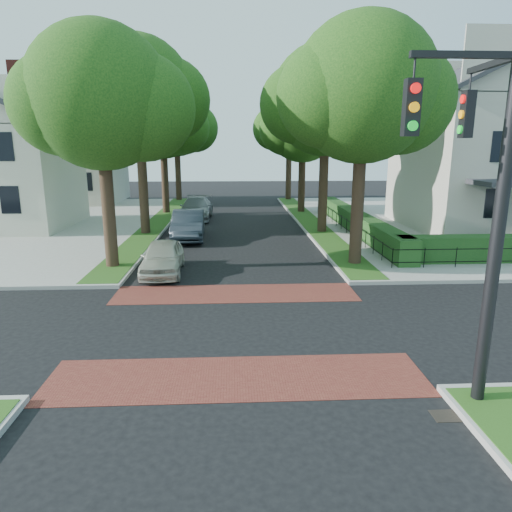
{
  "coord_description": "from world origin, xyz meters",
  "views": [
    {
      "loc": [
        -0.04,
        -13.09,
        5.37
      ],
      "look_at": [
        0.73,
        2.54,
        1.6
      ],
      "focal_mm": 32.0,
      "sensor_mm": 36.0,
      "label": 1
    }
  ],
  "objects_px": {
    "traffic_signal": "(488,182)",
    "parked_car_rear": "(196,209)",
    "parked_car_middle": "(188,225)",
    "parked_car_front": "(163,257)"
  },
  "relations": [
    {
      "from": "traffic_signal",
      "to": "parked_car_rear",
      "type": "height_order",
      "value": "traffic_signal"
    },
    {
      "from": "traffic_signal",
      "to": "parked_car_front",
      "type": "height_order",
      "value": "traffic_signal"
    },
    {
      "from": "traffic_signal",
      "to": "parked_car_front",
      "type": "relative_size",
      "value": 1.91
    },
    {
      "from": "parked_car_front",
      "to": "parked_car_rear",
      "type": "bearing_deg",
      "value": 86.79
    },
    {
      "from": "parked_car_middle",
      "to": "traffic_signal",
      "type": "bearing_deg",
      "value": -69.61
    },
    {
      "from": "parked_car_front",
      "to": "parked_car_middle",
      "type": "xyz_separation_m",
      "value": [
        0.4,
        7.57,
        0.13
      ]
    },
    {
      "from": "parked_car_middle",
      "to": "parked_car_rear",
      "type": "distance_m",
      "value": 7.54
    },
    {
      "from": "parked_car_front",
      "to": "parked_car_middle",
      "type": "relative_size",
      "value": 0.82
    },
    {
      "from": "parked_car_middle",
      "to": "parked_car_rear",
      "type": "xyz_separation_m",
      "value": [
        -0.13,
        7.54,
        -0.04
      ]
    },
    {
      "from": "parked_car_front",
      "to": "parked_car_rear",
      "type": "height_order",
      "value": "parked_car_rear"
    }
  ]
}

